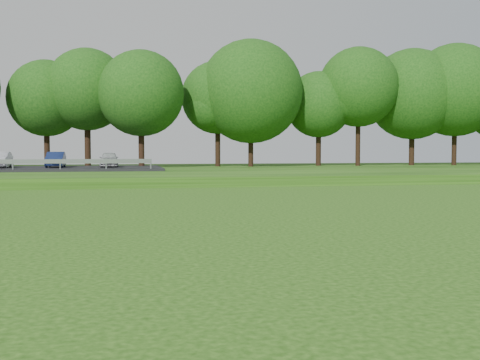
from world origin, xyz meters
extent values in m
cube|color=#193E0B|center=(0.00, 34.00, 0.30)|extent=(130.00, 30.00, 0.60)
cube|color=gray|center=(0.00, 20.00, 0.02)|extent=(130.00, 1.60, 0.04)
cube|color=black|center=(-24.00, 33.00, 0.69)|extent=(24.00, 9.00, 0.18)
imported|color=#A4A5AB|center=(-24.00, 33.00, 1.38)|extent=(1.27, 3.64, 1.20)
imported|color=navy|center=(-20.00, 33.00, 1.38)|extent=(1.27, 3.64, 1.20)
imported|color=silver|center=(-16.00, 33.00, 1.38)|extent=(1.42, 3.52, 1.20)
camera|label=1|loc=(-15.28, -14.89, 2.23)|focal=45.00mm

